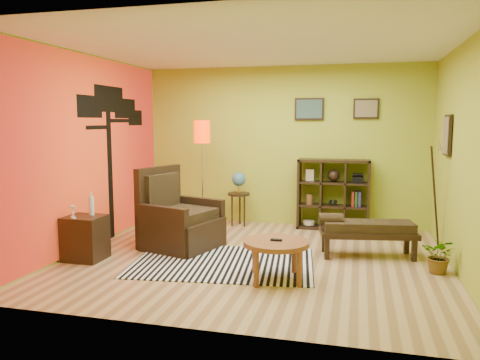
% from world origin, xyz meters
% --- Properties ---
extents(ground, '(5.00, 5.00, 0.00)m').
position_xyz_m(ground, '(0.00, 0.00, 0.00)').
color(ground, tan).
rests_on(ground, ground).
extents(room_shell, '(5.04, 4.54, 2.82)m').
position_xyz_m(room_shell, '(-0.09, 0.01, 1.80)').
color(room_shell, '#A2B42F').
rests_on(room_shell, ground).
extents(zebra_rug, '(2.50, 1.86, 0.01)m').
position_xyz_m(zebra_rug, '(-0.37, -0.30, 0.01)').
color(zebra_rug, white).
rests_on(zebra_rug, ground).
extents(coffee_table, '(0.76, 0.76, 0.49)m').
position_xyz_m(coffee_table, '(0.41, -0.78, 0.40)').
color(coffee_table, brown).
rests_on(coffee_table, ground).
extents(armchair, '(1.20, 1.19, 1.17)m').
position_xyz_m(armchair, '(-1.24, 0.30, 0.35)').
color(armchair, black).
rests_on(armchair, ground).
extents(side_cabinet, '(0.50, 0.45, 0.90)m').
position_xyz_m(side_cabinet, '(-2.20, -0.60, 0.30)').
color(side_cabinet, black).
rests_on(side_cabinet, ground).
extents(floor_lamp, '(0.28, 0.28, 1.86)m').
position_xyz_m(floor_lamp, '(-1.23, 1.40, 1.50)').
color(floor_lamp, silver).
rests_on(floor_lamp, ground).
extents(globe_table, '(0.39, 0.39, 0.95)m').
position_xyz_m(globe_table, '(-0.73, 1.90, 0.72)').
color(globe_table, black).
rests_on(globe_table, ground).
extents(cube_shelf, '(1.20, 0.35, 1.20)m').
position_xyz_m(cube_shelf, '(0.91, 2.03, 0.60)').
color(cube_shelf, black).
rests_on(cube_shelf, ground).
extents(bench, '(1.35, 0.67, 0.60)m').
position_xyz_m(bench, '(1.42, 0.47, 0.38)').
color(bench, black).
rests_on(bench, ground).
extents(potted_plant, '(0.54, 0.57, 0.35)m').
position_xyz_m(potted_plant, '(2.30, -0.05, 0.17)').
color(potted_plant, '#26661E').
rests_on(potted_plant, ground).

